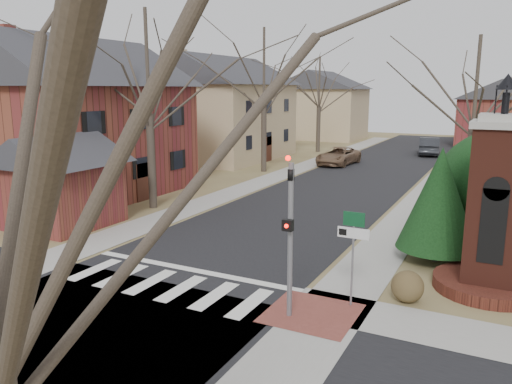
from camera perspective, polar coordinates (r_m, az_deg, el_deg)
The scene contains 25 objects.
ground at distance 15.58m, azimuth -12.09°, elevation -11.41°, with size 120.00×120.00×0.00m, color brown.
main_street at distance 34.80m, azimuth 11.29°, elevation 1.49°, with size 8.00×70.00×0.01m, color black.
cross_street at distance 13.63m, azimuth -20.33°, elevation -15.40°, with size 120.00×8.00×0.01m, color black.
crosswalk_zone at distance 16.16m, azimuth -10.28°, elevation -10.44°, with size 8.00×2.20×0.02m, color silver.
stop_bar at distance 17.28m, azimuth -7.25°, elevation -8.84°, with size 8.00×0.35×0.02m, color silver.
sidewalk_right_main at distance 33.80m, azimuth 19.79°, elevation 0.73°, with size 2.00×60.00×0.02m, color gray.
sidewalk_left at distance 36.53m, azimuth 3.42°, elevation 2.18°, with size 2.00×60.00×0.02m, color gray.
curb_apron at distance 14.15m, azimuth 6.38°, elevation -13.62°, with size 2.40×2.40×0.02m, color brown.
traffic_signal_pole at distance 13.05m, azimuth 3.91°, elevation -3.70°, with size 0.28×0.41×4.50m.
sign_post at distance 14.10m, azimuth 11.02°, elevation -5.42°, with size 0.90×0.07×2.75m.
brick_gate_monument at distance 16.47m, azimuth 25.52°, elevation -3.10°, with size 3.20×3.20×6.47m.
house_brick_left at distance 30.61m, azimuth -19.75°, elevation 8.44°, with size 9.80×11.80×9.42m.
house_stucco_left at distance 44.31m, azimuth -3.87°, elevation 9.81°, with size 9.80×12.80×9.28m.
garage_left at distance 23.86m, azimuth -21.50°, elevation 1.70°, with size 4.80×4.80×4.29m.
house_distant_left at distance 62.73m, azimuth 7.39°, elevation 9.98°, with size 10.80×8.80×8.53m.
house_distant_right at distance 59.07m, azimuth 26.14°, elevation 8.21°, with size 8.80×8.80×7.30m.
evergreen_near at distance 18.51m, azimuth 20.22°, elevation -0.71°, with size 2.80×2.80×4.10m.
evergreen_mass at distance 20.83m, azimuth 26.01°, elevation 0.43°, with size 4.80×4.80×4.80m, color black.
bare_tree_0 at distance 25.81m, azimuth -12.37°, elevation 15.11°, with size 8.05×8.05×11.15m.
bare_tree_1 at distance 36.83m, azimuth 0.93°, elevation 14.80°, with size 8.40×8.40×11.64m.
bare_tree_2 at distance 48.96m, azimuth 7.27°, elevation 12.77°, with size 7.35×7.35×10.19m.
bare_tree_3 at distance 27.07m, azimuth 23.98°, elevation 12.09°, with size 7.00×7.00×9.70m.
pickup_truck at distance 41.09m, azimuth 9.39°, elevation 4.08°, with size 2.33×5.04×1.40m, color brown.
distant_car at distance 49.22m, azimuth 19.18°, elevation 4.97°, with size 1.72×4.93×1.63m, color #2B2D32.
dry_shrub_left at distance 15.25m, azimuth 16.93°, elevation -10.30°, with size 0.93×0.93×0.93m, color brown.
Camera 1 is at (9.22, -11.01, 6.05)m, focal length 35.00 mm.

